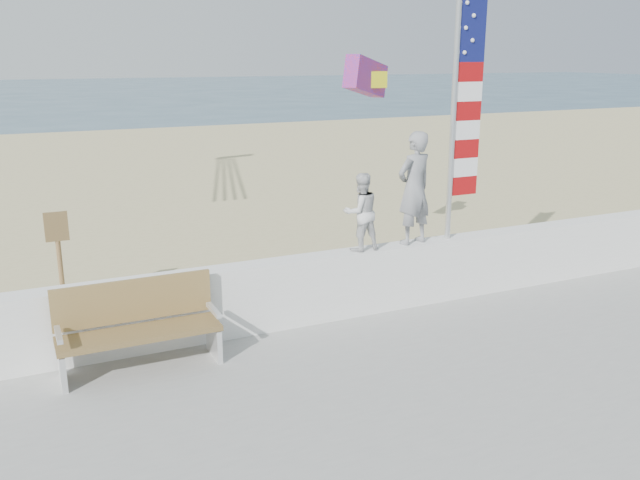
# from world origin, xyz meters

# --- Properties ---
(ground) EXTENTS (220.00, 220.00, 0.00)m
(ground) POSITION_xyz_m (0.00, 0.00, 0.00)
(ground) COLOR #335266
(ground) RESTS_ON ground
(sand) EXTENTS (90.00, 40.00, 0.08)m
(sand) POSITION_xyz_m (0.00, 9.00, 0.04)
(sand) COLOR #CBBD87
(sand) RESTS_ON ground
(seawall) EXTENTS (30.00, 0.35, 0.90)m
(seawall) POSITION_xyz_m (0.00, 2.00, 0.63)
(seawall) COLOR white
(seawall) RESTS_ON boardwalk
(adult) EXTENTS (0.64, 0.50, 1.58)m
(adult) POSITION_xyz_m (1.73, 2.00, 1.87)
(adult) COLOR gray
(adult) RESTS_ON seawall
(child) EXTENTS (0.53, 0.42, 1.06)m
(child) POSITION_xyz_m (0.90, 2.00, 1.61)
(child) COLOR silver
(child) RESTS_ON seawall
(bench) EXTENTS (1.80, 0.57, 1.00)m
(bench) POSITION_xyz_m (-2.20, 1.55, 0.69)
(bench) COLOR olive
(bench) RESTS_ON boardwalk
(flag) EXTENTS (0.50, 0.08, 3.50)m
(flag) POSITION_xyz_m (2.45, 2.00, 2.99)
(flag) COLOR silver
(flag) RESTS_ON seawall
(parafoil_kite) EXTENTS (1.06, 0.79, 0.74)m
(parafoil_kite) POSITION_xyz_m (2.34, 4.52, 3.29)
(parafoil_kite) COLOR red
(parafoil_kite) RESTS_ON ground
(sign) EXTENTS (0.32, 0.07, 1.46)m
(sign) POSITION_xyz_m (-2.82, 4.08, 0.94)
(sign) COLOR olive
(sign) RESTS_ON sand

